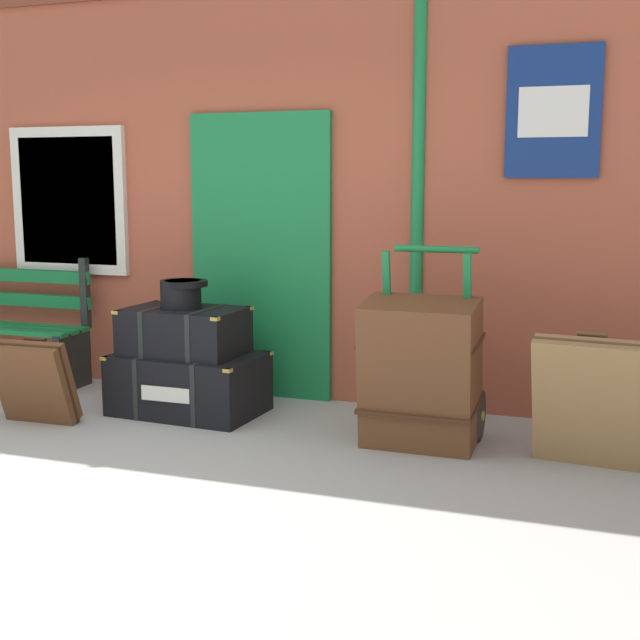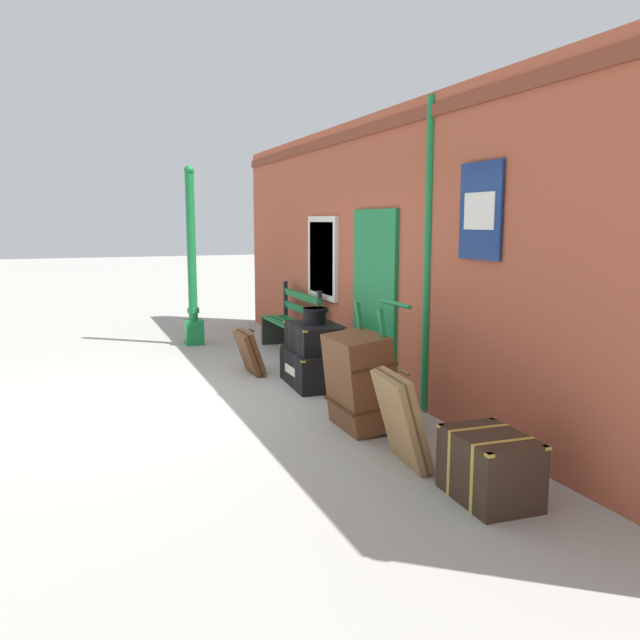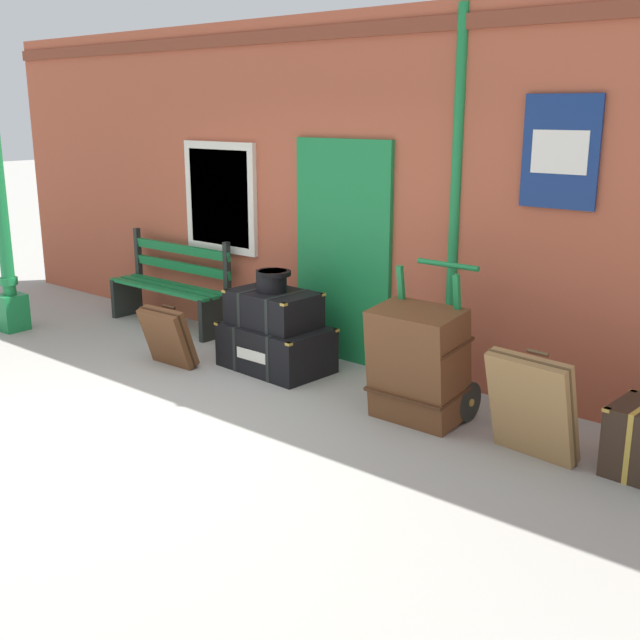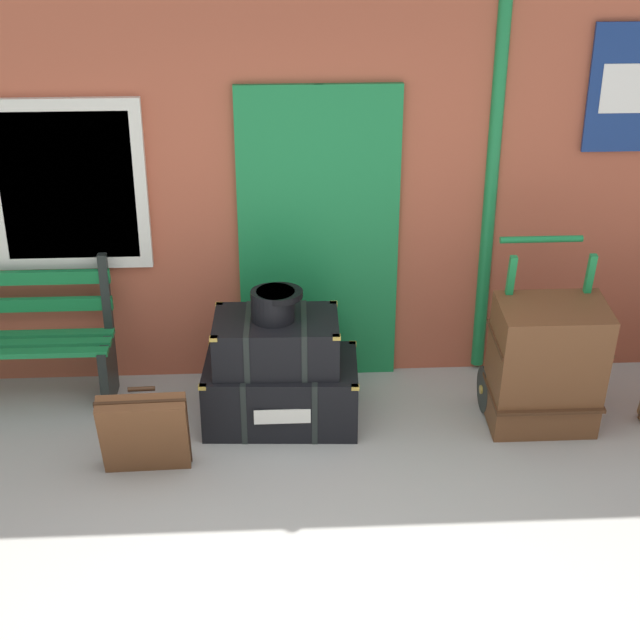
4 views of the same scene
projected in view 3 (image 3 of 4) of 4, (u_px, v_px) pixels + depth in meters
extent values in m
plane|color=#A3A099|center=(128.00, 430.00, 5.94)|extent=(60.00, 60.00, 0.00)
cube|color=#AD5138|center=(343.00, 191.00, 7.44)|extent=(10.40, 0.30, 3.20)
cube|color=brown|center=(332.00, 32.00, 6.94)|extent=(10.40, 0.03, 0.12)
cube|color=#197A3D|center=(343.00, 253.00, 7.36)|extent=(1.10, 0.05, 2.10)
cube|color=#0F4924|center=(342.00, 253.00, 7.35)|extent=(0.06, 0.02, 2.10)
cube|color=silver|center=(221.00, 197.00, 8.29)|extent=(1.04, 0.06, 1.16)
cube|color=silver|center=(219.00, 198.00, 8.28)|extent=(0.88, 0.02, 1.00)
cylinder|color=#197A3D|center=(455.00, 203.00, 6.50)|extent=(0.09, 0.09, 3.14)
cube|color=navy|center=(560.00, 152.00, 5.82)|extent=(0.60, 0.02, 0.84)
cube|color=white|center=(559.00, 152.00, 5.81)|extent=(0.44, 0.01, 0.32)
cube|color=#197A3D|center=(12.00, 312.00, 8.58)|extent=(0.28, 0.28, 0.40)
cylinder|color=#197A3D|center=(9.00, 281.00, 8.49)|extent=(0.19, 0.19, 0.08)
cube|color=#197A3D|center=(157.00, 289.00, 8.56)|extent=(1.60, 0.09, 0.04)
cube|color=#197A3D|center=(167.00, 287.00, 8.66)|extent=(1.60, 0.09, 0.04)
cube|color=#197A3D|center=(177.00, 285.00, 8.77)|extent=(1.60, 0.09, 0.04)
cube|color=#197A3D|center=(180.00, 267.00, 8.76)|extent=(1.60, 0.05, 0.10)
cube|color=#197A3D|center=(180.00, 249.00, 8.70)|extent=(1.60, 0.05, 0.10)
cube|color=black|center=(127.00, 296.00, 9.19)|extent=(0.06, 0.40, 0.45)
cube|color=black|center=(138.00, 252.00, 9.21)|extent=(0.06, 0.06, 0.56)
cube|color=black|center=(215.00, 318.00, 8.25)|extent=(0.06, 0.40, 0.45)
cube|color=black|center=(227.00, 268.00, 8.26)|extent=(0.06, 0.06, 0.56)
cube|color=black|center=(276.00, 347.00, 7.29)|extent=(1.04, 0.70, 0.42)
cube|color=black|center=(260.00, 342.00, 7.44)|extent=(0.07, 0.65, 0.43)
cube|color=black|center=(293.00, 352.00, 7.14)|extent=(0.07, 0.65, 0.43)
cube|color=#B79338|center=(217.00, 324.00, 7.35)|extent=(0.05, 0.05, 0.02)
cube|color=#B79338|center=(289.00, 344.00, 6.71)|extent=(0.05, 0.05, 0.02)
cube|color=#B79338|center=(264.00, 312.00, 7.77)|extent=(0.05, 0.05, 0.02)
cube|color=#B79338|center=(336.00, 330.00, 7.13)|extent=(0.05, 0.05, 0.02)
cube|color=silver|center=(251.00, 355.00, 7.05)|extent=(0.36, 0.01, 0.10)
cube|color=black|center=(274.00, 308.00, 7.21)|extent=(0.82, 0.56, 0.32)
cube|color=black|center=(260.00, 305.00, 7.33)|extent=(0.05, 0.55, 0.33)
cube|color=black|center=(288.00, 312.00, 7.09)|extent=(0.05, 0.55, 0.33)
cube|color=#B79338|center=(225.00, 291.00, 7.24)|extent=(0.05, 0.05, 0.02)
cube|color=#B79338|center=(284.00, 304.00, 6.75)|extent=(0.05, 0.05, 0.02)
cube|color=#B79338|center=(264.00, 282.00, 7.59)|extent=(0.05, 0.05, 0.02)
cube|color=#B79338|center=(322.00, 294.00, 7.11)|extent=(0.05, 0.05, 0.02)
cylinder|color=black|center=(271.00, 281.00, 7.15)|extent=(0.28, 0.28, 0.20)
cylinder|color=black|center=(275.00, 273.00, 7.10)|extent=(0.30, 0.30, 0.04)
cube|color=black|center=(415.00, 419.00, 6.12)|extent=(0.56, 0.28, 0.03)
cube|color=#197A3D|center=(405.00, 337.00, 6.27)|extent=(0.04, 0.24, 1.19)
cube|color=#197A3D|center=(459.00, 348.00, 5.96)|extent=(0.04, 0.24, 1.19)
cylinder|color=#197A3D|center=(448.00, 265.00, 6.11)|extent=(0.54, 0.04, 0.04)
cylinder|color=black|center=(400.00, 384.00, 6.47)|extent=(0.04, 0.32, 0.32)
cylinder|color=#B79338|center=(400.00, 384.00, 6.47)|extent=(0.07, 0.06, 0.06)
cylinder|color=black|center=(468.00, 402.00, 6.07)|extent=(0.04, 0.32, 0.32)
cylinder|color=#B79338|center=(468.00, 402.00, 6.07)|extent=(0.07, 0.06, 0.06)
cube|color=brown|center=(418.00, 364.00, 6.01)|extent=(0.68, 0.53, 0.92)
cube|color=#432715|center=(417.00, 388.00, 6.07)|extent=(0.70, 0.46, 0.07)
cube|color=#432715|center=(419.00, 340.00, 5.96)|extent=(0.70, 0.46, 0.07)
cube|color=brown|center=(168.00, 337.00, 7.34)|extent=(0.53, 0.32, 0.57)
cylinder|color=#3A2112|center=(169.00, 307.00, 7.29)|extent=(0.16, 0.03, 0.03)
cube|color=#351E10|center=(168.00, 337.00, 7.34)|extent=(0.54, 0.22, 0.55)
cube|color=olive|center=(532.00, 407.00, 5.36)|extent=(0.64, 0.39, 0.77)
cylinder|color=brown|center=(538.00, 353.00, 5.28)|extent=(0.16, 0.04, 0.03)
cube|color=brown|center=(532.00, 407.00, 5.36)|extent=(0.64, 0.29, 0.75)
cube|color=#B79338|center=(607.00, 410.00, 5.09)|extent=(0.05, 0.05, 0.02)
cube|color=#B79338|center=(634.00, 392.00, 5.40)|extent=(0.05, 0.05, 0.02)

